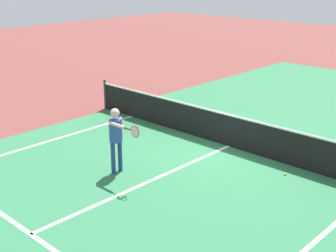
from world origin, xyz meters
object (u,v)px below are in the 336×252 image
at_px(net, 229,130).
at_px(player_near, 116,133).
at_px(tennis_ball_mid_court, 118,196).
at_px(tennis_ball_near_net, 285,174).

height_order(net, player_near, player_near).
relative_size(net, tennis_ball_mid_court, 168.30).
bearing_deg(tennis_ball_mid_court, tennis_ball_near_net, 59.82).
bearing_deg(net, tennis_ball_near_net, -16.25).
distance_m(player_near, tennis_ball_mid_court, 1.70).
bearing_deg(tennis_ball_mid_court, net, 91.21).
bearing_deg(player_near, net, 74.16).
distance_m(net, player_near, 3.54).
distance_m(tennis_ball_near_net, tennis_ball_mid_court, 4.18).
distance_m(net, tennis_ball_mid_court, 4.28).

